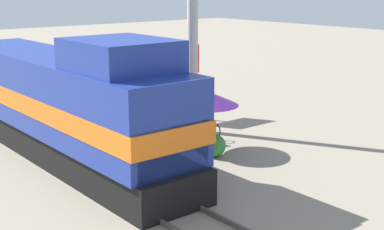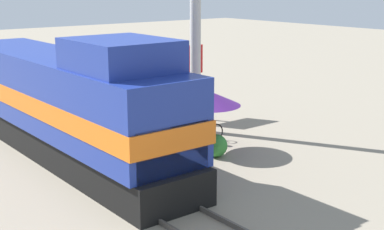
% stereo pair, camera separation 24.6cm
% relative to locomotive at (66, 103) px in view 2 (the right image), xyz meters
% --- Properties ---
extents(ground_plane, '(120.00, 120.00, 0.00)m').
position_rel_locomotive_xyz_m(ground_plane, '(0.00, -2.07, -2.06)').
color(ground_plane, gray).
extents(rail_near, '(0.08, 40.57, 0.15)m').
position_rel_locomotive_xyz_m(rail_near, '(-0.72, -2.07, -1.99)').
color(rail_near, '#4C4742').
rests_on(rail_near, ground_plane).
extents(rail_far, '(0.08, 40.57, 0.15)m').
position_rel_locomotive_xyz_m(rail_far, '(0.72, -2.07, -1.99)').
color(rail_far, '#4C4742').
rests_on(rail_far, ground_plane).
extents(locomotive, '(2.96, 14.98, 4.78)m').
position_rel_locomotive_xyz_m(locomotive, '(0.00, 0.00, 0.00)').
color(locomotive, black).
rests_on(locomotive, ground_plane).
extents(utility_pole, '(1.80, 0.47, 9.10)m').
position_rel_locomotive_xyz_m(utility_pole, '(6.02, -0.21, 2.53)').
color(utility_pole, '#B2B2AD').
rests_on(utility_pole, ground_plane).
extents(vendor_umbrella, '(2.57, 2.57, 2.41)m').
position_rel_locomotive_xyz_m(vendor_umbrella, '(4.58, -2.76, 0.06)').
color(vendor_umbrella, '#4C4C4C').
rests_on(vendor_umbrella, ground_plane).
extents(billboard_sign, '(2.37, 0.12, 3.50)m').
position_rel_locomotive_xyz_m(billboard_sign, '(7.11, 2.09, 0.56)').
color(billboard_sign, '#595959').
rests_on(billboard_sign, ground_plane).
extents(shrub_cluster, '(0.87, 0.87, 0.87)m').
position_rel_locomotive_xyz_m(shrub_cluster, '(4.34, -3.57, -1.63)').
color(shrub_cluster, '#388C38').
rests_on(shrub_cluster, ground_plane).
extents(person_bystander, '(0.34, 0.34, 1.80)m').
position_rel_locomotive_xyz_m(person_bystander, '(4.68, -1.19, -1.08)').
color(person_bystander, '#2D3347').
rests_on(person_bystander, ground_plane).
extents(bicycle, '(0.92, 1.69, 0.76)m').
position_rel_locomotive_xyz_m(bicycle, '(5.74, -1.22, -1.68)').
color(bicycle, black).
rests_on(bicycle, ground_plane).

